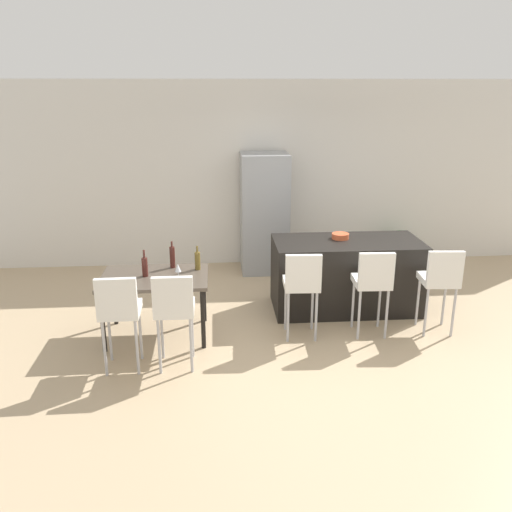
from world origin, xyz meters
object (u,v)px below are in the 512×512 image
object	(u,v)px
kitchen_island	(346,275)
wine_bottle_middle	(172,257)
dining_chair_near	(119,308)
fruit_bowl	(340,236)
potted_plant	(399,245)
bar_chair_left	(302,282)
dining_chair_far	(174,306)
wine_bottle_right	(145,266)
wine_bottle_end	(198,260)
wine_glass_left	(178,268)
bar_chair_right	(441,278)
bar_chair_middle	(373,280)
refrigerator	(264,213)
dining_table	(155,282)

from	to	relation	value
kitchen_island	wine_bottle_middle	xyz separation A→B (m)	(-2.20, -0.34, 0.41)
dining_chair_near	fruit_bowl	world-z (taller)	dining_chair_near
kitchen_island	potted_plant	xyz separation A→B (m)	(1.27, 1.59, -0.11)
bar_chair_left	potted_plant	size ratio (longest dim) A/B	1.76
dining_chair_far	wine_bottle_right	world-z (taller)	wine_bottle_right
wine_bottle_end	wine_glass_left	world-z (taller)	wine_bottle_end
bar_chair_right	wine_bottle_right	distance (m)	3.40
bar_chair_middle	wine_bottle_end	bearing A→B (deg)	168.92
bar_chair_middle	refrigerator	distance (m)	2.64
kitchen_island	wine_bottle_right	distance (m)	2.60
dining_chair_near	wine_bottle_right	xyz separation A→B (m)	(0.17, 0.79, 0.16)
kitchen_island	bar_chair_left	size ratio (longest dim) A/B	1.79
dining_table	wine_bottle_middle	world-z (taller)	wine_bottle_middle
bar_chair_left	dining_chair_far	xyz separation A→B (m)	(-1.40, -0.59, 0.00)
dining_table	wine_bottle_right	xyz separation A→B (m)	(-0.10, 0.01, 0.19)
bar_chair_right	fruit_bowl	world-z (taller)	bar_chair_right
dining_chair_far	fruit_bowl	bearing A→B (deg)	36.61
refrigerator	fruit_bowl	bearing A→B (deg)	-60.36
dining_chair_near	wine_bottle_end	world-z (taller)	dining_chair_near
dining_table	wine_bottle_end	xyz separation A→B (m)	(0.49, 0.20, 0.19)
bar_chair_right	dining_table	distance (m)	3.29
wine_bottle_end	potted_plant	bearing A→B (deg)	32.51
kitchen_island	wine_glass_left	bearing A→B (deg)	-161.06
kitchen_island	wine_glass_left	world-z (taller)	kitchen_island
fruit_bowl	bar_chair_left	bearing A→B (deg)	-124.74
dining_chair_near	wine_bottle_right	distance (m)	0.82
kitchen_island	dining_chair_near	distance (m)	3.02
wine_glass_left	refrigerator	xyz separation A→B (m)	(1.19, 2.32, 0.06)
wine_glass_left	potted_plant	xyz separation A→B (m)	(3.38, 2.31, -0.51)
bar_chair_right	refrigerator	distance (m)	3.03
wine_bottle_middle	potted_plant	size ratio (longest dim) A/B	0.54
bar_chair_left	bar_chair_right	size ratio (longest dim) A/B	1.00
bar_chair_right	wine_bottle_end	xyz separation A→B (m)	(-2.80, 0.39, 0.15)
bar_chair_left	wine_bottle_right	size ratio (longest dim) A/B	3.36
bar_chair_right	wine_bottle_right	world-z (taller)	wine_bottle_right
bar_chair_middle	bar_chair_right	world-z (taller)	same
dining_chair_far	refrigerator	world-z (taller)	refrigerator
bar_chair_right	dining_table	size ratio (longest dim) A/B	0.87
bar_chair_left	bar_chair_middle	world-z (taller)	same
bar_chair_middle	fruit_bowl	xyz separation A→B (m)	(-0.17, 0.93, 0.26)
kitchen_island	fruit_bowl	distance (m)	0.51
bar_chair_middle	dining_chair_far	bearing A→B (deg)	-165.21
wine_bottle_middle	wine_glass_left	distance (m)	0.40
wine_bottle_end	refrigerator	distance (m)	2.25
bar_chair_left	wine_bottle_middle	xyz separation A→B (m)	(-1.48, 0.48, 0.17)
wine_glass_left	wine_bottle_end	bearing A→B (deg)	54.45
refrigerator	wine_glass_left	bearing A→B (deg)	-117.16
wine_bottle_middle	wine_bottle_end	bearing A→B (deg)	-17.22
wine_bottle_right	refrigerator	world-z (taller)	refrigerator
kitchen_island	bar_chair_middle	world-z (taller)	bar_chair_middle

